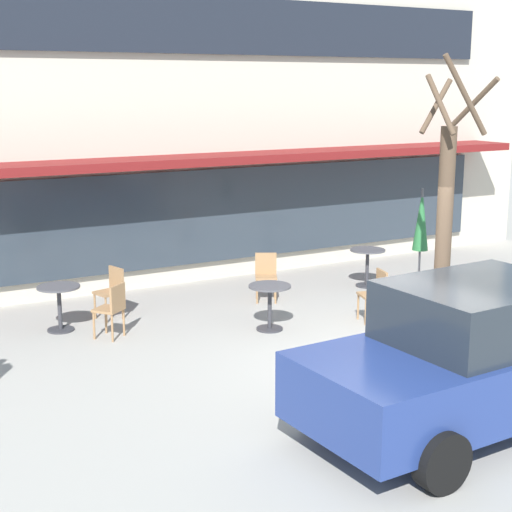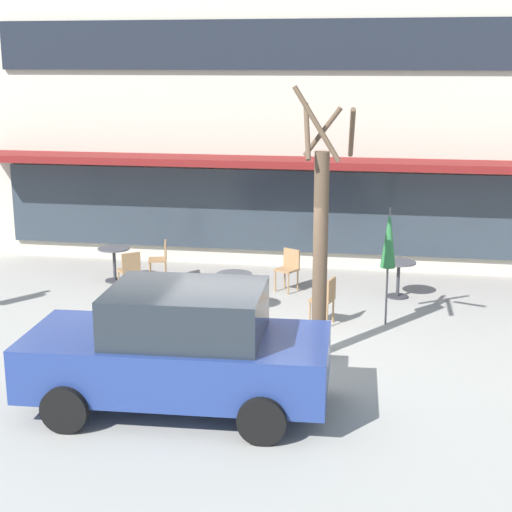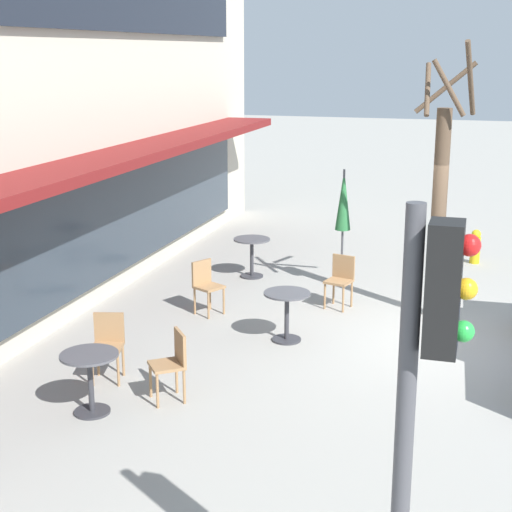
{
  "view_description": "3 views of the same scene",
  "coord_description": "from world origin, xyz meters",
  "px_view_note": "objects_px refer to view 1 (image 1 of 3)",
  "views": [
    {
      "loc": [
        -6.88,
        -8.3,
        3.98
      ],
      "look_at": [
        -0.78,
        2.59,
        1.24
      ],
      "focal_mm": 55.0,
      "sensor_mm": 36.0,
      "label": 1
    },
    {
      "loc": [
        2.34,
        -11.88,
        4.77
      ],
      "look_at": [
        -0.15,
        2.3,
        1.16
      ],
      "focal_mm": 55.0,
      "sensor_mm": 36.0,
      "label": 2
    },
    {
      "loc": [
        -11.4,
        -0.32,
        4.24
      ],
      "look_at": [
        -0.0,
        3.09,
        1.12
      ],
      "focal_mm": 55.0,
      "sensor_mm": 36.0,
      "label": 3
    }
  ],
  "objects_px": {
    "patio_umbrella_green_folded": "(421,221)",
    "cafe_table_near_wall": "(59,300)",
    "parked_sedan": "(472,357)",
    "cafe_chair_1": "(112,289)",
    "street_tree": "(445,223)",
    "cafe_chair_2": "(266,273)",
    "cafe_chair_0": "(376,291)",
    "cafe_table_by_tree": "(270,300)",
    "cafe_chair_3": "(112,306)",
    "cafe_table_streetside": "(367,261)"
  },
  "relations": [
    {
      "from": "street_tree",
      "to": "cafe_chair_0",
      "type": "bearing_deg",
      "value": 91.0
    },
    {
      "from": "cafe_table_near_wall",
      "to": "cafe_chair_1",
      "type": "relative_size",
      "value": 0.85
    },
    {
      "from": "cafe_chair_1",
      "to": "cafe_table_near_wall",
      "type": "bearing_deg",
      "value": -164.91
    },
    {
      "from": "cafe_chair_3",
      "to": "cafe_table_near_wall",
      "type": "bearing_deg",
      "value": 128.25
    },
    {
      "from": "cafe_chair_1",
      "to": "parked_sedan",
      "type": "distance_m",
      "value": 6.71
    },
    {
      "from": "cafe_table_by_tree",
      "to": "cafe_chair_3",
      "type": "xyz_separation_m",
      "value": [
        -2.41,
        0.84,
        0.01
      ]
    },
    {
      "from": "parked_sedan",
      "to": "street_tree",
      "type": "height_order",
      "value": "street_tree"
    },
    {
      "from": "cafe_chair_0",
      "to": "cafe_chair_2",
      "type": "relative_size",
      "value": 1.0
    },
    {
      "from": "cafe_table_streetside",
      "to": "parked_sedan",
      "type": "height_order",
      "value": "parked_sedan"
    },
    {
      "from": "street_tree",
      "to": "cafe_chair_1",
      "type": "bearing_deg",
      "value": 134.67
    },
    {
      "from": "cafe_table_near_wall",
      "to": "parked_sedan",
      "type": "distance_m",
      "value": 6.86
    },
    {
      "from": "cafe_table_streetside",
      "to": "cafe_table_by_tree",
      "type": "bearing_deg",
      "value": -154.39
    },
    {
      "from": "parked_sedan",
      "to": "street_tree",
      "type": "bearing_deg",
      "value": 54.42
    },
    {
      "from": "cafe_table_near_wall",
      "to": "cafe_table_by_tree",
      "type": "xyz_separation_m",
      "value": [
        3.04,
        -1.64,
        0.0
      ]
    },
    {
      "from": "patio_umbrella_green_folded",
      "to": "cafe_chair_3",
      "type": "height_order",
      "value": "patio_umbrella_green_folded"
    },
    {
      "from": "cafe_table_by_tree",
      "to": "parked_sedan",
      "type": "xyz_separation_m",
      "value": [
        0.13,
        -4.43,
        0.36
      ]
    },
    {
      "from": "patio_umbrella_green_folded",
      "to": "cafe_chair_0",
      "type": "height_order",
      "value": "patio_umbrella_green_folded"
    },
    {
      "from": "cafe_table_streetside",
      "to": "parked_sedan",
      "type": "bearing_deg",
      "value": -116.9
    },
    {
      "from": "cafe_chair_2",
      "to": "street_tree",
      "type": "xyz_separation_m",
      "value": [
        0.99,
        -3.63,
        1.42
      ]
    },
    {
      "from": "cafe_chair_0",
      "to": "cafe_chair_2",
      "type": "bearing_deg",
      "value": 115.0
    },
    {
      "from": "cafe_chair_1",
      "to": "cafe_table_streetside",
      "type": "bearing_deg",
      "value": -4.43
    },
    {
      "from": "cafe_chair_2",
      "to": "cafe_chair_3",
      "type": "height_order",
      "value": "same"
    },
    {
      "from": "cafe_chair_0",
      "to": "cafe_table_near_wall",
      "type": "bearing_deg",
      "value": 156.48
    },
    {
      "from": "cafe_chair_0",
      "to": "cafe_chair_3",
      "type": "distance_m",
      "value": 4.43
    },
    {
      "from": "cafe_table_streetside",
      "to": "cafe_table_by_tree",
      "type": "height_order",
      "value": "same"
    },
    {
      "from": "cafe_table_streetside",
      "to": "cafe_chair_2",
      "type": "xyz_separation_m",
      "value": [
        -2.29,
        0.1,
        0.01
      ]
    },
    {
      "from": "cafe_table_streetside",
      "to": "cafe_chair_2",
      "type": "distance_m",
      "value": 2.29
    },
    {
      "from": "patio_umbrella_green_folded",
      "to": "street_tree",
      "type": "bearing_deg",
      "value": -121.61
    },
    {
      "from": "cafe_table_streetside",
      "to": "cafe_table_by_tree",
      "type": "xyz_separation_m",
      "value": [
        -3.14,
        -1.51,
        0.0
      ]
    },
    {
      "from": "patio_umbrella_green_folded",
      "to": "parked_sedan",
      "type": "xyz_separation_m",
      "value": [
        -2.79,
        -4.14,
        -0.75
      ]
    },
    {
      "from": "cafe_table_by_tree",
      "to": "street_tree",
      "type": "relative_size",
      "value": 0.17
    },
    {
      "from": "cafe_table_streetside",
      "to": "parked_sedan",
      "type": "xyz_separation_m",
      "value": [
        -3.01,
        -5.93,
        0.36
      ]
    },
    {
      "from": "cafe_table_streetside",
      "to": "cafe_chair_0",
      "type": "distance_m",
      "value": 2.38
    },
    {
      "from": "cafe_table_near_wall",
      "to": "cafe_table_streetside",
      "type": "bearing_deg",
      "value": -1.26
    },
    {
      "from": "patio_umbrella_green_folded",
      "to": "parked_sedan",
      "type": "relative_size",
      "value": 0.51
    },
    {
      "from": "cafe_table_by_tree",
      "to": "street_tree",
      "type": "height_order",
      "value": "street_tree"
    },
    {
      "from": "patio_umbrella_green_folded",
      "to": "cafe_table_near_wall",
      "type": "bearing_deg",
      "value": 162.1
    },
    {
      "from": "cafe_table_by_tree",
      "to": "cafe_table_streetside",
      "type": "bearing_deg",
      "value": 25.61
    },
    {
      "from": "cafe_table_near_wall",
      "to": "cafe_chair_0",
      "type": "relative_size",
      "value": 0.85
    },
    {
      "from": "patio_umbrella_green_folded",
      "to": "cafe_chair_2",
      "type": "xyz_separation_m",
      "value": [
        -2.07,
        1.88,
        -1.1
      ]
    },
    {
      "from": "cafe_chair_0",
      "to": "parked_sedan",
      "type": "xyz_separation_m",
      "value": [
        -1.69,
        -3.96,
        0.35
      ]
    },
    {
      "from": "cafe_table_streetside",
      "to": "cafe_chair_0",
      "type": "relative_size",
      "value": 0.85
    },
    {
      "from": "patio_umbrella_green_folded",
      "to": "cafe_chair_0",
      "type": "relative_size",
      "value": 2.47
    },
    {
      "from": "cafe_chair_2",
      "to": "parked_sedan",
      "type": "distance_m",
      "value": 6.08
    },
    {
      "from": "cafe_table_streetside",
      "to": "cafe_chair_1",
      "type": "height_order",
      "value": "cafe_chair_1"
    },
    {
      "from": "cafe_table_near_wall",
      "to": "patio_umbrella_green_folded",
      "type": "height_order",
      "value": "patio_umbrella_green_folded"
    },
    {
      "from": "parked_sedan",
      "to": "street_tree",
      "type": "xyz_separation_m",
      "value": [
        1.71,
        2.4,
        1.07
      ]
    },
    {
      "from": "cafe_table_by_tree",
      "to": "parked_sedan",
      "type": "relative_size",
      "value": 0.18
    },
    {
      "from": "cafe_table_streetside",
      "to": "cafe_chair_3",
      "type": "xyz_separation_m",
      "value": [
        -5.55,
        -0.66,
        0.01
      ]
    },
    {
      "from": "parked_sedan",
      "to": "street_tree",
      "type": "relative_size",
      "value": 0.97
    }
  ]
}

